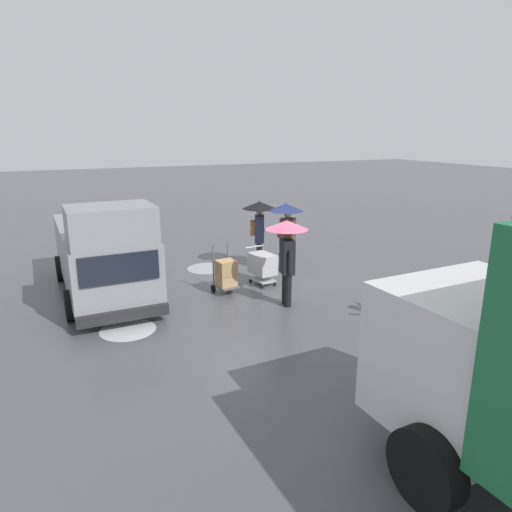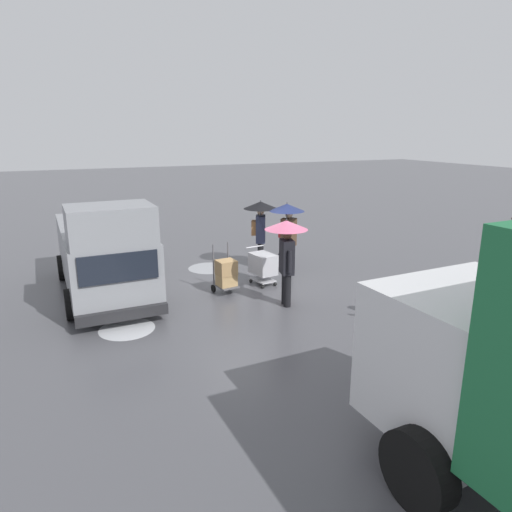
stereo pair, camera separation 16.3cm
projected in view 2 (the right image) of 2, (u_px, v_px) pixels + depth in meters
The scene contains 10 objects.
ground_plane at pixel (248, 288), 12.58m from camera, with size 90.00×90.00×0.00m, color #4C4C51.
slush_patch_near_cluster at pixel (209, 268), 14.42m from camera, with size 1.28×1.28×0.01m, color #999BA0.
slush_patch_under_van at pixel (438, 359), 8.69m from camera, with size 1.63×1.63×0.01m, color #999BA0.
slush_patch_mid_street at pixel (127, 329), 9.99m from camera, with size 1.20×1.20×0.01m, color silver.
cargo_van_parked_right at pixel (104, 251), 11.80m from camera, with size 2.28×5.38×2.60m.
shopping_cart_vendor at pixel (263, 265), 12.77m from camera, with size 0.67×0.89×1.02m.
hand_dolly_boxes at pixel (226, 274), 12.04m from camera, with size 0.60×0.76×1.32m.
pedestrian_pink_side at pixel (260, 219), 14.03m from camera, with size 1.04×1.04×2.15m.
pedestrian_black_side at pixel (287, 222), 13.60m from camera, with size 1.04×1.04×2.15m.
pedestrian_white_side at pixel (286, 242), 11.01m from camera, with size 1.04×1.04×2.15m.
Camera 2 is at (4.68, 10.95, 4.17)m, focal length 32.22 mm.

